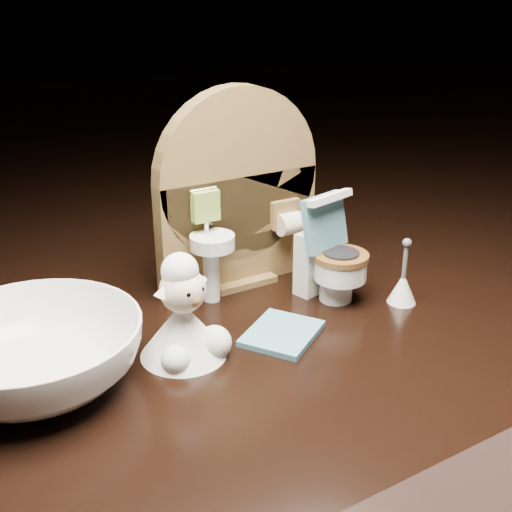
% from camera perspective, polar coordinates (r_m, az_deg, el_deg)
% --- Properties ---
extents(backdrop_panel, '(0.13, 0.05, 0.15)m').
position_cam_1_polar(backdrop_panel, '(0.48, -1.64, 4.90)').
color(backdrop_panel, brown).
rests_on(backdrop_panel, ground).
extents(toy_toilet, '(0.04, 0.05, 0.08)m').
position_cam_1_polar(toy_toilet, '(0.47, 6.54, -0.38)').
color(toy_toilet, white).
rests_on(toy_toilet, ground).
extents(bath_mat, '(0.07, 0.06, 0.00)m').
position_cam_1_polar(bath_mat, '(0.43, 2.32, -6.89)').
color(bath_mat, teal).
rests_on(bath_mat, ground).
extents(toilet_brush, '(0.02, 0.02, 0.05)m').
position_cam_1_polar(toilet_brush, '(0.48, 12.92, -2.61)').
color(toilet_brush, white).
rests_on(toilet_brush, ground).
extents(plush_lamb, '(0.05, 0.05, 0.07)m').
position_cam_1_polar(plush_lamb, '(0.40, -6.38, -5.75)').
color(plush_lamb, white).
rests_on(plush_lamb, ground).
extents(ceramic_bowl, '(0.16, 0.16, 0.04)m').
position_cam_1_polar(ceramic_bowl, '(0.39, -19.06, -8.32)').
color(ceramic_bowl, white).
rests_on(ceramic_bowl, ground).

